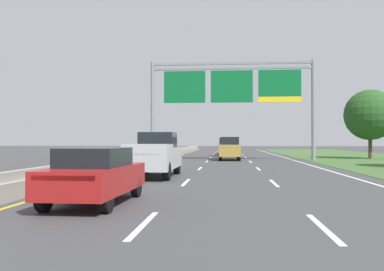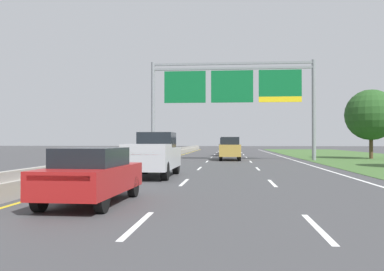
# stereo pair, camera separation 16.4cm
# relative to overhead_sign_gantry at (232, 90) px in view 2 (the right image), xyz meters

# --- Properties ---
(ground_plane) EXTENTS (220.00, 220.00, 0.00)m
(ground_plane) POSITION_rel_overhead_sign_gantry_xyz_m (-0.30, -5.20, -6.43)
(ground_plane) COLOR #3D3D3F
(lane_striping) EXTENTS (11.96, 106.00, 0.01)m
(lane_striping) POSITION_rel_overhead_sign_gantry_xyz_m (-0.30, -5.66, -6.43)
(lane_striping) COLOR white
(lane_striping) RESTS_ON ground
(median_barrier_concrete) EXTENTS (0.60, 110.00, 0.85)m
(median_barrier_concrete) POSITION_rel_overhead_sign_gantry_xyz_m (-6.90, -5.20, -6.08)
(median_barrier_concrete) COLOR #99968E
(median_barrier_concrete) RESTS_ON ground
(overhead_sign_gantry) EXTENTS (15.06, 0.42, 9.11)m
(overhead_sign_gantry) POSITION_rel_overhead_sign_gantry_xyz_m (0.00, 0.00, 0.00)
(overhead_sign_gantry) COLOR gray
(overhead_sign_gantry) RESTS_ON ground
(pickup_truck_silver) EXTENTS (2.03, 5.41, 2.20)m
(pickup_truck_silver) POSITION_rel_overhead_sign_gantry_xyz_m (-3.93, -18.07, -5.35)
(pickup_truck_silver) COLOR #B2B5BA
(pickup_truck_silver) RESTS_ON ground
(car_grey_centre_lane_suv) EXTENTS (1.97, 4.73, 2.11)m
(car_grey_centre_lane_suv) POSITION_rel_overhead_sign_gantry_xyz_m (-0.47, 10.91, -5.33)
(car_grey_centre_lane_suv) COLOR slate
(car_grey_centre_lane_suv) RESTS_ON ground
(car_red_left_lane_sedan) EXTENTS (1.94, 4.45, 1.57)m
(car_red_left_lane_sedan) POSITION_rel_overhead_sign_gantry_xyz_m (-4.09, -26.92, -5.61)
(car_red_left_lane_sedan) COLOR maroon
(car_red_left_lane_sedan) RESTS_ON ground
(car_gold_centre_lane_suv) EXTENTS (1.94, 4.71, 2.11)m
(car_gold_centre_lane_suv) POSITION_rel_overhead_sign_gantry_xyz_m (-0.21, -0.01, -5.33)
(car_gold_centre_lane_suv) COLOR #A38438
(car_gold_centre_lane_suv) RESTS_ON ground
(car_black_centre_lane_sedan) EXTENTS (1.83, 4.40, 1.57)m
(car_black_centre_lane_sedan) POSITION_rel_overhead_sign_gantry_xyz_m (-0.50, 18.93, -5.61)
(car_black_centre_lane_sedan) COLOR black
(car_black_centre_lane_sedan) RESTS_ON ground
(roadside_tree_far) EXTENTS (4.97, 4.97, 6.81)m
(roadside_tree_far) POSITION_rel_overhead_sign_gantry_xyz_m (13.58, 3.93, -2.11)
(roadside_tree_far) COLOR #4C3823
(roadside_tree_far) RESTS_ON ground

